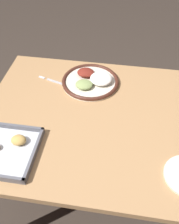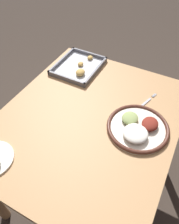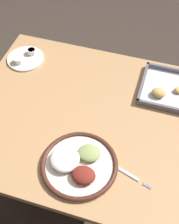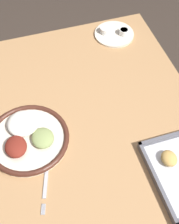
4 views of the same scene
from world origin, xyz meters
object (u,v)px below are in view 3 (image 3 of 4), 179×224
(fork, at_px, (126,172))
(baking_tray, at_px, (173,91))
(saucer_plate, at_px, (25,58))
(dinner_plate, at_px, (78,164))

(fork, relative_size, baking_tray, 0.64)
(fork, distance_m, saucer_plate, 0.79)
(dinner_plate, distance_m, saucer_plate, 0.67)
(saucer_plate, bearing_deg, dinner_plate, -48.00)
(dinner_plate, relative_size, saucer_plate, 1.62)
(fork, height_order, saucer_plate, saucer_plate)
(dinner_plate, height_order, baking_tray, dinner_plate)
(saucer_plate, distance_m, baking_tray, 0.75)
(dinner_plate, distance_m, fork, 0.18)
(baking_tray, bearing_deg, dinner_plate, -121.13)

